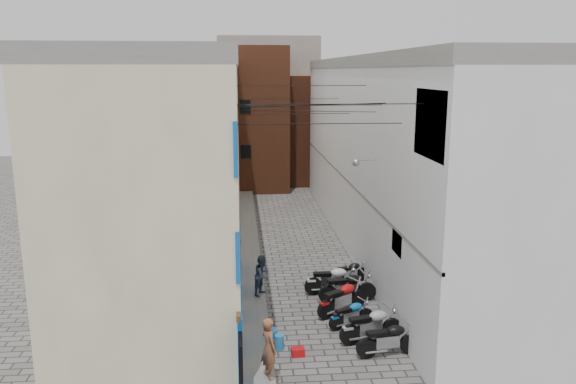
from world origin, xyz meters
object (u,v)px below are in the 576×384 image
object	(u,v)px
person_a	(269,348)
water_jug_far	(272,337)
person_b	(262,275)
motorcycle_c	(351,313)
motorcycle_e	(348,286)
motorcycle_a	(389,338)
motorcycle_g	(351,271)
water_jug_near	(279,342)
red_crate	(298,352)
motorcycle_d	(342,297)
motorcycle_b	(371,323)
motorcycle_f	(332,278)

from	to	relation	value
person_a	water_jug_far	xyz separation A→B (m)	(0.22, 2.29, -0.84)
person_b	water_jug_far	bearing A→B (deg)	-144.44
motorcycle_c	person_a	world-z (taller)	person_a
motorcycle_e	person_a	distance (m)	6.25
motorcycle_a	motorcycle_g	world-z (taller)	motorcycle_a
water_jug_near	person_b	bearing A→B (deg)	95.34
motorcycle_a	water_jug_far	size ratio (longest dim) A/B	3.87
motorcycle_e	water_jug_far	world-z (taller)	motorcycle_e
water_jug_near	red_crate	bearing A→B (deg)	-41.56
motorcycle_d	water_jug_far	bearing A→B (deg)	-83.45
motorcycle_e	water_jug_near	xyz separation A→B (m)	(-2.77, -3.37, -0.41)
motorcycle_a	person_b	bearing A→B (deg)	-148.81
motorcycle_b	motorcycle_d	distance (m)	2.21
water_jug_far	water_jug_near	bearing A→B (deg)	-56.38
person_a	person_b	distance (m)	5.76
motorcycle_d	motorcycle_g	bearing A→B (deg)	131.01
motorcycle_c	red_crate	bearing A→B (deg)	-70.83
motorcycle_b	person_b	world-z (taller)	person_b
person_b	motorcycle_f	bearing A→B (deg)	-48.63
person_a	water_jug_near	xyz separation A→B (m)	(0.42, 1.99, -0.88)
motorcycle_c	motorcycle_a	bearing A→B (deg)	-3.31
motorcycle_e	red_crate	distance (m)	4.47
water_jug_near	motorcycle_c	bearing A→B (deg)	28.00
water_jug_near	water_jug_far	world-z (taller)	water_jug_far
motorcycle_c	person_b	size ratio (longest dim) A/B	1.13
motorcycle_a	water_jug_near	bearing A→B (deg)	-109.69
motorcycle_f	person_b	world-z (taller)	person_b
water_jug_near	motorcycle_g	bearing A→B (deg)	58.13
motorcycle_c	motorcycle_f	xyz separation A→B (m)	(-0.16, 2.83, 0.13)
motorcycle_d	person_a	distance (m)	5.21
red_crate	motorcycle_b	bearing A→B (deg)	16.18
motorcycle_d	motorcycle_e	world-z (taller)	motorcycle_e
person_b	motorcycle_d	bearing A→B (deg)	-83.87
motorcycle_f	person_b	xyz separation A→B (m)	(-2.69, -0.39, 0.37)
motorcycle_d	motorcycle_f	xyz separation A→B (m)	(-0.05, 1.78, -0.01)
motorcycle_f	red_crate	world-z (taller)	motorcycle_f
motorcycle_a	motorcycle_e	bearing A→B (deg)	178.89
motorcycle_c	motorcycle_f	bearing A→B (deg)	160.08
motorcycle_c	motorcycle_d	bearing A→B (deg)	162.76
motorcycle_g	person_a	distance (m)	8.11
motorcycle_d	motorcycle_g	xyz separation A→B (m)	(0.86, 2.85, -0.13)
motorcycle_b	red_crate	world-z (taller)	motorcycle_b
motorcycle_e	water_jug_near	size ratio (longest dim) A/B	4.82
motorcycle_a	red_crate	size ratio (longest dim) A/B	5.13
motorcycle_a	water_jug_far	bearing A→B (deg)	-113.79
motorcycle_e	person_a	xyz separation A→B (m)	(-3.19, -5.36, 0.47)
red_crate	water_jug_far	bearing A→B (deg)	133.37
motorcycle_d	water_jug_far	size ratio (longest dim) A/B	4.19
motorcycle_a	motorcycle_c	world-z (taller)	motorcycle_a
motorcycle_f	water_jug_near	world-z (taller)	motorcycle_f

